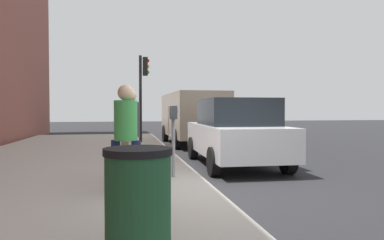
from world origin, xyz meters
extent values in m
plane|color=#232326|center=(0.00, 0.00, 0.00)|extent=(80.00, 80.00, 0.00)
cube|color=#B7B2A8|center=(0.00, 3.00, 0.07)|extent=(28.00, 6.00, 0.15)
cylinder|color=gray|center=(0.94, 0.57, 0.72)|extent=(0.07, 0.07, 1.15)
cube|color=#383D42|center=(0.84, 0.57, 1.43)|extent=(0.16, 0.11, 0.26)
cube|color=#383D42|center=(1.04, 0.57, 1.43)|extent=(0.16, 0.11, 0.26)
cube|color=#268C33|center=(0.84, 0.51, 1.45)|extent=(0.10, 0.01, 0.10)
cube|color=#268C33|center=(1.04, 0.51, 1.45)|extent=(0.10, 0.01, 0.10)
cylinder|color=tan|center=(0.93, 1.52, 0.56)|extent=(0.15, 0.15, 0.83)
cylinder|color=tan|center=(0.60, 1.34, 0.56)|extent=(0.15, 0.15, 0.83)
cylinder|color=#333338|center=(0.77, 1.43, 1.30)|extent=(0.38, 0.38, 0.65)
sphere|color=beige|center=(0.77, 1.43, 1.76)|extent=(0.26, 0.26, 0.26)
cylinder|color=#191E4C|center=(0.02, 1.67, 0.57)|extent=(0.15, 0.15, 0.83)
cylinder|color=#191E4C|center=(-0.17, 1.34, 0.57)|extent=(0.15, 0.15, 0.83)
cylinder|color=green|center=(-0.08, 1.51, 1.31)|extent=(0.38, 0.38, 0.66)
sphere|color=beige|center=(-0.08, 1.51, 1.77)|extent=(0.26, 0.26, 0.26)
cube|color=silver|center=(3.02, -1.35, 0.71)|extent=(4.45, 1.96, 0.76)
cube|color=black|center=(2.82, -1.34, 1.43)|extent=(2.25, 1.75, 0.68)
cylinder|color=black|center=(4.47, -0.52, 0.33)|extent=(0.67, 0.24, 0.66)
cylinder|color=black|center=(4.42, -2.26, 0.33)|extent=(0.67, 0.24, 0.66)
cylinder|color=black|center=(1.61, -0.44, 0.33)|extent=(0.67, 0.24, 0.66)
cylinder|color=black|center=(1.56, -2.18, 0.33)|extent=(0.67, 0.24, 0.66)
cube|color=gray|center=(8.89, -1.35, 1.28)|extent=(5.23, 2.09, 1.80)
cylinder|color=black|center=(10.56, -0.37, 0.38)|extent=(0.76, 0.23, 0.76)
cylinder|color=black|center=(10.59, -2.27, 0.38)|extent=(0.76, 0.23, 0.76)
cylinder|color=black|center=(7.18, -0.43, 0.38)|extent=(0.76, 0.23, 0.76)
cylinder|color=black|center=(7.21, -2.33, 0.38)|extent=(0.76, 0.23, 0.76)
cylinder|color=black|center=(8.94, 0.85, 1.95)|extent=(0.12, 0.12, 3.60)
cube|color=black|center=(8.94, 0.65, 3.30)|extent=(0.24, 0.20, 0.76)
sphere|color=red|center=(8.94, 0.54, 3.54)|extent=(0.14, 0.14, 0.14)
sphere|color=orange|center=(8.94, 0.54, 3.30)|extent=(0.14, 0.14, 0.14)
sphere|color=green|center=(8.94, 0.54, 3.06)|extent=(0.14, 0.14, 0.14)
cylinder|color=#1E4C2D|center=(-2.99, 1.42, 0.62)|extent=(0.56, 0.56, 0.95)
cylinder|color=black|center=(-2.99, 1.42, 1.13)|extent=(0.59, 0.59, 0.06)
camera|label=1|loc=(-6.03, 1.53, 1.48)|focal=33.23mm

